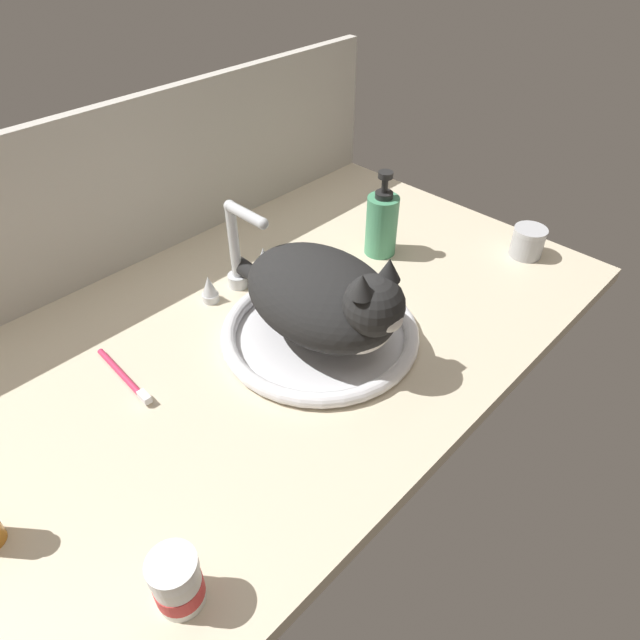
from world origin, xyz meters
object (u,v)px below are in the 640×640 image
cat (327,298)px  sink_basin (320,332)px  metal_jar (528,242)px  toothbrush (125,377)px  soap_pump_bottle (382,224)px  pill_bottle (177,583)px  faucet (238,256)px

cat → sink_basin: bearing=87.6°
sink_basin → metal_jar: 50.98cm
toothbrush → metal_jar: bearing=-20.0°
cat → soap_pump_bottle: size_ratio=2.19×
soap_pump_bottle → pill_bottle: 78.14cm
soap_pump_bottle → toothbrush: size_ratio=1.12×
metal_jar → toothbrush: 83.75cm
faucet → soap_pump_bottle: size_ratio=1.02×
cat → metal_jar: cat is taller
metal_jar → soap_pump_bottle: soap_pump_bottle is taller
cat → pill_bottle: size_ratio=4.80×
sink_basin → faucet: faucet is taller
metal_jar → pill_bottle: (-92.65, -6.86, 0.67)cm
pill_bottle → toothbrush: (13.99, 35.47, -3.25)cm
faucet → toothbrush: (-29.42, -5.85, -6.77)cm
sink_basin → metal_jar: metal_jar is taller
metal_jar → pill_bottle: 92.91cm
soap_pump_bottle → pill_bottle: soap_pump_bottle is taller
cat → soap_pump_bottle: cat is taller
soap_pump_bottle → toothbrush: (-58.16, 5.61, -6.25)cm
sink_basin → pill_bottle: pill_bottle is taller
metal_jar → pill_bottle: bearing=-175.8°
sink_basin → metal_jar: size_ratio=5.09×
cat → metal_jar: bearing=-12.9°
cat → metal_jar: size_ratio=5.87×
metal_jar → sink_basin: bearing=165.2°
metal_jar → toothbrush: metal_jar is taller
sink_basin → faucet: 22.31cm
pill_bottle → metal_jar: bearing=4.2°
metal_jar → toothbrush: size_ratio=0.42×
metal_jar → faucet: bearing=145.0°
cat → faucet: bearing=89.8°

